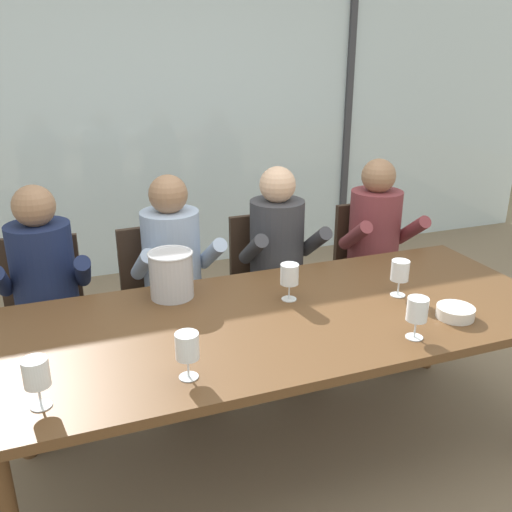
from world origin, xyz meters
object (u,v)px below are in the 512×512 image
(chair_center, at_px, (268,276))
(person_navy_polo, at_px, (45,288))
(chair_near_curtain, at_px, (42,308))
(wine_glass_spare_empty, at_px, (187,348))
(person_maroon_top, at_px, (379,243))
(tasting_bowl, at_px, (455,312))
(wine_glass_near_bucket, at_px, (417,311))
(wine_glass_center_pour, at_px, (289,276))
(person_pale_blue_shirt, at_px, (176,271))
(person_charcoal_jacket, at_px, (281,257))
(wine_glass_by_right_taster, at_px, (36,375))
(chair_left_of_center, at_px, (162,292))
(ice_bucket_primary, at_px, (171,274))
(dining_table, at_px, (284,328))
(chair_right_of_center, at_px, (370,261))
(wine_glass_by_left_taster, at_px, (400,272))

(chair_center, bearing_deg, person_navy_polo, -174.73)
(chair_near_curtain, xyz_separation_m, wine_glass_spare_empty, (0.51, -1.26, 0.34))
(person_maroon_top, relative_size, tasting_bowl, 7.52)
(wine_glass_near_bucket, bearing_deg, wine_glass_center_pour, 123.02)
(chair_near_curtain, relative_size, person_pale_blue_shirt, 0.74)
(chair_near_curtain, distance_m, wine_glass_near_bucket, 1.96)
(person_navy_polo, xyz_separation_m, person_charcoal_jacket, (1.30, 0.00, 0.00))
(tasting_bowl, bearing_deg, wine_glass_near_bucket, -162.04)
(chair_center, xyz_separation_m, tasting_bowl, (0.39, -1.20, 0.25))
(person_navy_polo, bearing_deg, wine_glass_by_right_taster, -90.22)
(person_maroon_top, height_order, wine_glass_center_pour, person_maroon_top)
(chair_left_of_center, xyz_separation_m, person_maroon_top, (1.35, -0.13, 0.17))
(wine_glass_by_right_taster, xyz_separation_m, wine_glass_spare_empty, (0.49, -0.00, 0.00))
(wine_glass_by_right_taster, distance_m, wine_glass_spare_empty, 0.49)
(chair_left_of_center, relative_size, ice_bucket_primary, 4.03)
(chair_left_of_center, xyz_separation_m, tasting_bowl, (1.05, -1.19, 0.25))
(person_navy_polo, relative_size, person_maroon_top, 1.00)
(chair_center, relative_size, tasting_bowl, 5.54)
(chair_left_of_center, relative_size, chair_center, 1.00)
(tasting_bowl, relative_size, wine_glass_center_pour, 0.93)
(dining_table, bearing_deg, person_pale_blue_shirt, 111.18)
(person_navy_polo, xyz_separation_m, person_maroon_top, (1.96, 0.00, 0.00))
(person_pale_blue_shirt, bearing_deg, chair_center, 7.95)
(dining_table, distance_m, tasting_bowl, 0.74)
(chair_right_of_center, distance_m, person_navy_polo, 2.01)
(chair_center, relative_size, wine_glass_near_bucket, 5.13)
(chair_left_of_center, bearing_deg, dining_table, -71.41)
(chair_left_of_center, xyz_separation_m, wine_glass_by_left_taster, (0.95, -0.91, 0.34))
(tasting_bowl, bearing_deg, wine_glass_by_right_taster, -178.41)
(chair_left_of_center, distance_m, wine_glass_center_pour, 0.96)
(person_pale_blue_shirt, xyz_separation_m, ice_bucket_primary, (-0.11, -0.43, 0.16))
(chair_center, xyz_separation_m, wine_glass_near_bucket, (0.12, -1.28, 0.34))
(chair_center, distance_m, wine_glass_by_left_taster, 1.02)
(person_navy_polo, bearing_deg, wine_glass_by_left_taster, -26.13)
(wine_glass_near_bucket, height_order, wine_glass_spare_empty, same)
(chair_left_of_center, bearing_deg, wine_glass_spare_empty, -99.83)
(chair_near_curtain, distance_m, wine_glass_by_right_taster, 1.31)
(person_navy_polo, relative_size, person_charcoal_jacket, 1.00)
(chair_near_curtain, bearing_deg, person_pale_blue_shirt, -5.02)
(ice_bucket_primary, bearing_deg, dining_table, -40.75)
(person_maroon_top, relative_size, wine_glass_by_left_taster, 6.96)
(person_maroon_top, bearing_deg, wine_glass_by_left_taster, -112.25)
(ice_bucket_primary, bearing_deg, wine_glass_near_bucket, -41.26)
(chair_left_of_center, height_order, tasting_bowl, chair_left_of_center)
(dining_table, relative_size, chair_right_of_center, 2.78)
(person_charcoal_jacket, bearing_deg, dining_table, -111.19)
(chair_center, height_order, person_navy_polo, person_navy_polo)
(person_pale_blue_shirt, height_order, wine_glass_by_right_taster, person_pale_blue_shirt)
(wine_glass_by_left_taster, bearing_deg, wine_glass_by_right_taster, -168.31)
(person_navy_polo, distance_m, ice_bucket_primary, 0.73)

